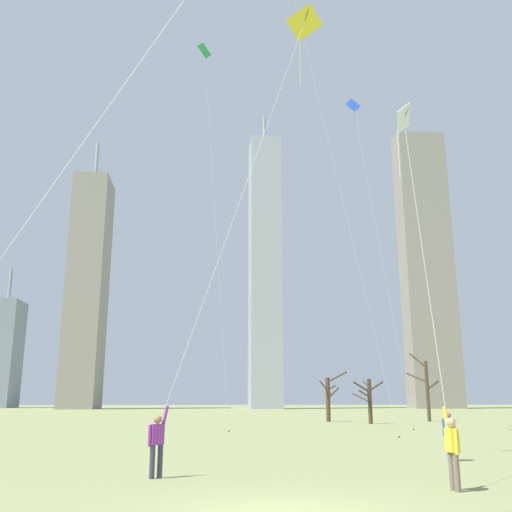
% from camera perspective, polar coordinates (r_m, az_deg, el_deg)
% --- Properties ---
extents(kite_flyer_midfield_center_purple, '(11.10, 0.63, 20.74)m').
position_cam_1_polar(kite_flyer_midfield_center_purple, '(9.13, -20.61, 2.59)').
color(kite_flyer_midfield_center_purple, gray).
rests_on(kite_flyer_midfield_center_purple, ground).
extents(kite_flyer_foreground_left_white, '(1.92, 6.13, 12.76)m').
position_cam_1_polar(kite_flyer_foreground_left_white, '(15.95, 17.53, -8.91)').
color(kite_flyer_foreground_left_white, '#726656').
rests_on(kite_flyer_foreground_left_white, ground).
extents(kite_flyer_far_back_yellow, '(5.83, 3.36, 16.98)m').
position_cam_1_polar(kite_flyer_far_back_yellow, '(17.33, -5.16, -5.14)').
color(kite_flyer_far_back_yellow, '#33384C').
rests_on(kite_flyer_far_back_yellow, ground).
extents(bystander_watching_nearby, '(0.34, 0.45, 1.62)m').
position_cam_1_polar(bystander_watching_nearby, '(21.68, 18.55, -16.27)').
color(bystander_watching_nearby, gray).
rests_on(bystander_watching_nearby, ground).
extents(distant_kite_drifting_right_green, '(2.70, 2.94, 26.65)m').
position_cam_1_polar(distant_kite_drifting_right_green, '(42.64, -4.97, 17.29)').
color(distant_kite_drifting_right_green, green).
rests_on(distant_kite_drifting_right_green, ground).
extents(distant_kite_drifting_left_red, '(5.88, 0.69, 29.02)m').
position_cam_1_polar(distant_kite_drifting_left_red, '(39.78, 4.73, 20.72)').
color(distant_kite_drifting_left_red, red).
rests_on(distant_kite_drifting_left_red, ground).
extents(distant_kite_low_near_trees_blue, '(4.09, 1.03, 24.31)m').
position_cam_1_polar(distant_kite_low_near_trees_blue, '(45.11, 9.97, 12.38)').
color(distant_kite_low_near_trees_blue, blue).
rests_on(distant_kite_low_near_trees_blue, ground).
extents(bare_tree_right_of_center, '(2.65, 2.51, 4.57)m').
position_cam_1_polar(bare_tree_right_of_center, '(56.00, 7.22, -13.60)').
color(bare_tree_right_of_center, '#4C3828').
rests_on(bare_tree_right_of_center, ground).
extents(bare_tree_left_of_center, '(2.54, 2.62, 3.73)m').
position_cam_1_polar(bare_tree_left_of_center, '(51.61, 11.10, -13.60)').
color(bare_tree_left_of_center, '#423326').
rests_on(bare_tree_left_of_center, ground).
extents(bare_tree_leftmost, '(2.80, 2.43, 6.31)m').
position_cam_1_polar(bare_tree_leftmost, '(58.27, 16.51, -12.42)').
color(bare_tree_leftmost, '#4C3828').
rests_on(bare_tree_leftmost, ground).
extents(skyline_slender_spire, '(7.54, 11.28, 60.45)m').
position_cam_1_polar(skyline_slender_spire, '(132.87, -16.30, -3.16)').
color(skyline_slender_spire, gray).
rests_on(skyline_slender_spire, ground).
extents(skyline_wide_slab, '(7.15, 9.60, 33.98)m').
position_cam_1_polar(skyline_wide_slab, '(155.00, -23.72, -8.77)').
color(skyline_wide_slab, gray).
rests_on(skyline_wide_slab, ground).
extents(skyline_mid_tower_left, '(6.80, 9.14, 68.35)m').
position_cam_1_polar(skyline_mid_tower_left, '(130.79, 0.87, -1.24)').
color(skyline_mid_tower_left, '#9EA3AD').
rests_on(skyline_mid_tower_left, ground).
extents(skyline_short_annex, '(11.34, 5.87, 65.08)m').
position_cam_1_polar(skyline_short_annex, '(140.80, 16.48, -0.85)').
color(skyline_short_annex, gray).
rests_on(skyline_short_annex, ground).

